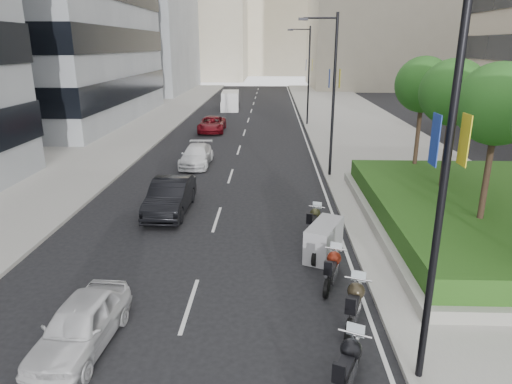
{
  "coord_description": "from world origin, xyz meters",
  "views": [
    {
      "loc": [
        0.87,
        -7.76,
        7.33
      ],
      "look_at": [
        0.31,
        8.77,
        2.0
      ],
      "focal_mm": 32.0,
      "sensor_mm": 36.0,
      "label": 1
    }
  ],
  "objects_px": {
    "car_b": "(170,196)",
    "car_c": "(197,155)",
    "lamp_post_1": "(331,88)",
    "delivery_van": "(230,101)",
    "motorcycle_4": "(332,269)",
    "motorcycle_3": "(354,304)",
    "motorcycle_5": "(324,240)",
    "lamp_post_2": "(307,71)",
    "motorcycle_6": "(314,221)",
    "car_a": "(81,325)",
    "car_d": "(212,124)",
    "lamp_post_0": "(438,167)",
    "motorcycle_2": "(348,367)"
  },
  "relations": [
    {
      "from": "car_b",
      "to": "car_c",
      "type": "relative_size",
      "value": 1.06
    },
    {
      "from": "lamp_post_1",
      "to": "delivery_van",
      "type": "relative_size",
      "value": 1.74
    },
    {
      "from": "motorcycle_4",
      "to": "car_c",
      "type": "bearing_deg",
      "value": 42.4
    },
    {
      "from": "motorcycle_3",
      "to": "delivery_van",
      "type": "height_order",
      "value": "delivery_van"
    },
    {
      "from": "motorcycle_5",
      "to": "car_c",
      "type": "bearing_deg",
      "value": 51.07
    },
    {
      "from": "lamp_post_2",
      "to": "motorcycle_6",
      "type": "relative_size",
      "value": 4.59
    },
    {
      "from": "lamp_post_1",
      "to": "car_a",
      "type": "bearing_deg",
      "value": -116.55
    },
    {
      "from": "car_d",
      "to": "motorcycle_5",
      "type": "bearing_deg",
      "value": -74.95
    },
    {
      "from": "lamp_post_1",
      "to": "car_c",
      "type": "relative_size",
      "value": 2.05
    },
    {
      "from": "motorcycle_3",
      "to": "car_c",
      "type": "relative_size",
      "value": 0.5
    },
    {
      "from": "motorcycle_3",
      "to": "delivery_van",
      "type": "distance_m",
      "value": 44.05
    },
    {
      "from": "car_d",
      "to": "delivery_van",
      "type": "distance_m",
      "value": 14.33
    },
    {
      "from": "lamp_post_0",
      "to": "motorcycle_4",
      "type": "distance_m",
      "value": 6.39
    },
    {
      "from": "motorcycle_3",
      "to": "car_c",
      "type": "distance_m",
      "value": 18.65
    },
    {
      "from": "car_c",
      "to": "motorcycle_6",
      "type": "bearing_deg",
      "value": -59.08
    },
    {
      "from": "lamp_post_0",
      "to": "car_d",
      "type": "height_order",
      "value": "lamp_post_0"
    },
    {
      "from": "car_a",
      "to": "delivery_van",
      "type": "height_order",
      "value": "delivery_van"
    },
    {
      "from": "motorcycle_6",
      "to": "car_d",
      "type": "height_order",
      "value": "car_d"
    },
    {
      "from": "car_d",
      "to": "lamp_post_1",
      "type": "bearing_deg",
      "value": -60.32
    },
    {
      "from": "car_c",
      "to": "delivery_van",
      "type": "bearing_deg",
      "value": 90.41
    },
    {
      "from": "lamp_post_2",
      "to": "motorcycle_2",
      "type": "height_order",
      "value": "lamp_post_2"
    },
    {
      "from": "lamp_post_0",
      "to": "motorcycle_3",
      "type": "height_order",
      "value": "lamp_post_0"
    },
    {
      "from": "car_a",
      "to": "car_d",
      "type": "xyz_separation_m",
      "value": [
        -0.52,
        30.39,
        0.03
      ]
    },
    {
      "from": "car_b",
      "to": "car_c",
      "type": "height_order",
      "value": "car_b"
    },
    {
      "from": "motorcycle_5",
      "to": "car_d",
      "type": "bearing_deg",
      "value": 40.04
    },
    {
      "from": "lamp_post_1",
      "to": "motorcycle_3",
      "type": "xyz_separation_m",
      "value": [
        -0.96,
        -14.79,
        -4.46
      ]
    },
    {
      "from": "lamp_post_0",
      "to": "motorcycle_6",
      "type": "xyz_separation_m",
      "value": [
        -1.52,
        8.54,
        -4.52
      ]
    },
    {
      "from": "motorcycle_4",
      "to": "motorcycle_6",
      "type": "relative_size",
      "value": 1.05
    },
    {
      "from": "lamp_post_0",
      "to": "lamp_post_1",
      "type": "height_order",
      "value": "same"
    },
    {
      "from": "car_a",
      "to": "car_d",
      "type": "relative_size",
      "value": 0.78
    },
    {
      "from": "motorcycle_6",
      "to": "car_a",
      "type": "height_order",
      "value": "car_a"
    },
    {
      "from": "lamp_post_1",
      "to": "car_a",
      "type": "height_order",
      "value": "lamp_post_1"
    },
    {
      "from": "lamp_post_1",
      "to": "lamp_post_2",
      "type": "bearing_deg",
      "value": 90.0
    },
    {
      "from": "motorcycle_4",
      "to": "lamp_post_2",
      "type": "bearing_deg",
      "value": 15.98
    },
    {
      "from": "lamp_post_1",
      "to": "motorcycle_2",
      "type": "xyz_separation_m",
      "value": [
        -1.54,
        -17.35,
        -4.45
      ]
    },
    {
      "from": "lamp_post_1",
      "to": "motorcycle_4",
      "type": "distance_m",
      "value": 13.49
    },
    {
      "from": "lamp_post_2",
      "to": "car_b",
      "type": "relative_size",
      "value": 1.93
    },
    {
      "from": "motorcycle_3",
      "to": "motorcycle_2",
      "type": "bearing_deg",
      "value": -174.42
    },
    {
      "from": "lamp_post_0",
      "to": "motorcycle_4",
      "type": "height_order",
      "value": "lamp_post_0"
    },
    {
      "from": "motorcycle_2",
      "to": "lamp_post_0",
      "type": "bearing_deg",
      "value": -53.76
    },
    {
      "from": "lamp_post_2",
      "to": "motorcycle_4",
      "type": "distance_m",
      "value": 31.01
    },
    {
      "from": "lamp_post_1",
      "to": "car_d",
      "type": "height_order",
      "value": "lamp_post_1"
    },
    {
      "from": "motorcycle_4",
      "to": "car_b",
      "type": "xyz_separation_m",
      "value": [
        -6.56,
        6.45,
        0.2
      ]
    },
    {
      "from": "car_c",
      "to": "delivery_van",
      "type": "distance_m",
      "value": 26.21
    },
    {
      "from": "motorcycle_4",
      "to": "car_d",
      "type": "xyz_separation_m",
      "value": [
        -7.25,
        27.0,
        0.1
      ]
    },
    {
      "from": "car_a",
      "to": "delivery_van",
      "type": "xyz_separation_m",
      "value": [
        -0.13,
        44.72,
        0.35
      ]
    },
    {
      "from": "car_a",
      "to": "lamp_post_0",
      "type": "bearing_deg",
      "value": -2.68
    },
    {
      "from": "motorcycle_3",
      "to": "delivery_van",
      "type": "relative_size",
      "value": 0.42
    },
    {
      "from": "lamp_post_1",
      "to": "car_c",
      "type": "bearing_deg",
      "value": 162.9
    },
    {
      "from": "car_b",
      "to": "motorcycle_3",
      "type": "bearing_deg",
      "value": -50.84
    }
  ]
}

